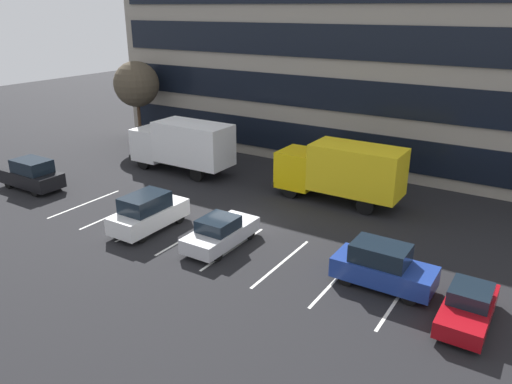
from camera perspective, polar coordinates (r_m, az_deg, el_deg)
ground_plane at (r=27.59m, az=-2.01°, el=-3.81°), size 120.00×120.00×0.00m
office_building at (r=41.37m, az=12.50°, el=14.34°), size 40.48×12.10×14.40m
lot_markings at (r=25.75m, az=-5.20°, el=-5.75°), size 19.74×5.40×0.01m
box_truck_yellow_all at (r=30.57m, az=9.82°, el=2.56°), size 7.97×2.64×3.69m
box_truck_white at (r=36.20m, az=-8.51°, el=5.53°), size 8.10×2.68×3.75m
suv_black at (r=35.90m, az=-24.53°, el=1.85°), size 4.52×1.92×2.04m
suv_navy at (r=22.11m, az=14.47°, el=-8.36°), size 4.33×1.83×1.96m
suv_white at (r=27.29m, az=-12.40°, el=-2.31°), size 1.93×4.55×2.06m
sedan_maroon at (r=20.95m, az=23.38°, el=-12.08°), size 1.70×4.06×1.45m
sedan_silver at (r=24.99m, az=-4.12°, el=-4.68°), size 1.86×4.44×1.59m
bare_tree at (r=43.93m, az=-13.69°, el=12.04°), size 3.84×3.84×7.20m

